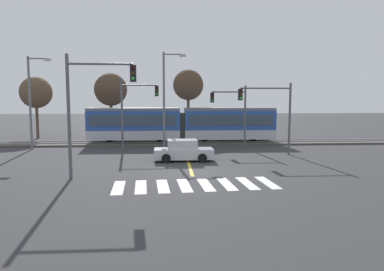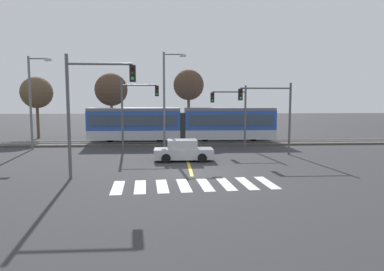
{
  "view_description": "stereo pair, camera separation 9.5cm",
  "coord_description": "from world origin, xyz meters",
  "px_view_note": "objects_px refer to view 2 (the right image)",
  "views": [
    {
      "loc": [
        -1.27,
        -20.14,
        4.26
      ],
      "look_at": [
        0.45,
        6.35,
        1.6
      ],
      "focal_mm": 32.0,
      "sensor_mm": 36.0,
      "label": 1
    },
    {
      "loc": [
        -1.18,
        -20.15,
        4.26
      ],
      "look_at": [
        0.45,
        6.35,
        1.6
      ],
      "focal_mm": 32.0,
      "sensor_mm": 36.0,
      "label": 2
    }
  ],
  "objects_px": {
    "street_lamp_centre": "(166,94)",
    "bare_tree_east": "(189,85)",
    "bare_tree_west": "(111,90)",
    "traffic_light_far_right": "(233,108)",
    "traffic_light_mid_right": "(272,107)",
    "light_rail_tram": "(182,123)",
    "sedan_crossing": "(183,151)",
    "traffic_light_far_left": "(134,104)",
    "bare_tree_far_west": "(37,93)",
    "street_lamp_west": "(32,97)",
    "traffic_light_near_left": "(90,98)"
  },
  "relations": [
    {
      "from": "street_lamp_centre",
      "to": "bare_tree_east",
      "type": "distance_m",
      "value": 8.63
    },
    {
      "from": "bare_tree_west",
      "to": "traffic_light_far_right",
      "type": "bearing_deg",
      "value": -36.86
    },
    {
      "from": "traffic_light_far_right",
      "to": "bare_tree_east",
      "type": "distance_m",
      "value": 9.74
    },
    {
      "from": "bare_tree_west",
      "to": "traffic_light_mid_right",
      "type": "bearing_deg",
      "value": -41.94
    },
    {
      "from": "light_rail_tram",
      "to": "sedan_crossing",
      "type": "distance_m",
      "value": 10.02
    },
    {
      "from": "bare_tree_west",
      "to": "traffic_light_far_left",
      "type": "bearing_deg",
      "value": -70.01
    },
    {
      "from": "sedan_crossing",
      "to": "bare_tree_far_west",
      "type": "xyz_separation_m",
      "value": [
        -16.15,
        15.91,
        4.53
      ]
    },
    {
      "from": "traffic_light_far_right",
      "to": "bare_tree_west",
      "type": "relative_size",
      "value": 0.76
    },
    {
      "from": "street_lamp_centre",
      "to": "traffic_light_far_right",
      "type": "bearing_deg",
      "value": -5.23
    },
    {
      "from": "sedan_crossing",
      "to": "traffic_light_far_left",
      "type": "distance_m",
      "value": 7.54
    },
    {
      "from": "traffic_light_far_left",
      "to": "street_lamp_centre",
      "type": "bearing_deg",
      "value": 25.9
    },
    {
      "from": "light_rail_tram",
      "to": "bare_tree_east",
      "type": "bearing_deg",
      "value": 79.95
    },
    {
      "from": "light_rail_tram",
      "to": "sedan_crossing",
      "type": "height_order",
      "value": "light_rail_tram"
    },
    {
      "from": "traffic_light_mid_right",
      "to": "street_lamp_west",
      "type": "bearing_deg",
      "value": 167.83
    },
    {
      "from": "street_lamp_west",
      "to": "traffic_light_far_left",
      "type": "bearing_deg",
      "value": -7.29
    },
    {
      "from": "sedan_crossing",
      "to": "traffic_light_mid_right",
      "type": "xyz_separation_m",
      "value": [
        7.07,
        2.29,
        3.12
      ]
    },
    {
      "from": "sedan_crossing",
      "to": "bare_tree_east",
      "type": "relative_size",
      "value": 0.54
    },
    {
      "from": "light_rail_tram",
      "to": "traffic_light_near_left",
      "type": "bearing_deg",
      "value": -109.84
    },
    {
      "from": "traffic_light_far_left",
      "to": "traffic_light_far_right",
      "type": "relative_size",
      "value": 1.08
    },
    {
      "from": "light_rail_tram",
      "to": "traffic_light_far_left",
      "type": "bearing_deg",
      "value": -133.83
    },
    {
      "from": "traffic_light_far_right",
      "to": "bare_tree_west",
      "type": "bearing_deg",
      "value": 143.14
    },
    {
      "from": "street_lamp_west",
      "to": "traffic_light_mid_right",
      "type": "bearing_deg",
      "value": -12.17
    },
    {
      "from": "sedan_crossing",
      "to": "street_lamp_centre",
      "type": "xyz_separation_m",
      "value": [
        -1.29,
        6.79,
        4.19
      ]
    },
    {
      "from": "light_rail_tram",
      "to": "traffic_light_mid_right",
      "type": "xyz_separation_m",
      "value": [
        6.8,
        -7.64,
        1.77
      ]
    },
    {
      "from": "traffic_light_far_left",
      "to": "street_lamp_west",
      "type": "relative_size",
      "value": 0.75
    },
    {
      "from": "traffic_light_near_left",
      "to": "street_lamp_centre",
      "type": "xyz_separation_m",
      "value": [
        3.97,
        12.19,
        0.47
      ]
    },
    {
      "from": "sedan_crossing",
      "to": "traffic_light_far_right",
      "type": "relative_size",
      "value": 0.74
    },
    {
      "from": "traffic_light_near_left",
      "to": "traffic_light_far_right",
      "type": "bearing_deg",
      "value": 49.33
    },
    {
      "from": "traffic_light_near_left",
      "to": "bare_tree_far_west",
      "type": "height_order",
      "value": "bare_tree_far_west"
    },
    {
      "from": "traffic_light_mid_right",
      "to": "bare_tree_west",
      "type": "height_order",
      "value": "bare_tree_west"
    },
    {
      "from": "traffic_light_far_left",
      "to": "bare_tree_east",
      "type": "xyz_separation_m",
      "value": [
        5.18,
        9.51,
        2.09
      ]
    },
    {
      "from": "traffic_light_near_left",
      "to": "street_lamp_west",
      "type": "height_order",
      "value": "street_lamp_west"
    },
    {
      "from": "bare_tree_west",
      "to": "bare_tree_east",
      "type": "bearing_deg",
      "value": -3.66
    },
    {
      "from": "bare_tree_far_west",
      "to": "sedan_crossing",
      "type": "bearing_deg",
      "value": -44.56
    },
    {
      "from": "traffic_light_far_left",
      "to": "sedan_crossing",
      "type": "bearing_deg",
      "value": -53.73
    },
    {
      "from": "light_rail_tram",
      "to": "bare_tree_west",
      "type": "relative_size",
      "value": 2.48
    },
    {
      "from": "traffic_light_mid_right",
      "to": "traffic_light_near_left",
      "type": "bearing_deg",
      "value": -148.07
    },
    {
      "from": "traffic_light_far_left",
      "to": "traffic_light_mid_right",
      "type": "bearing_deg",
      "value": -16.0
    },
    {
      "from": "street_lamp_west",
      "to": "bare_tree_west",
      "type": "bearing_deg",
      "value": 59.16
    },
    {
      "from": "traffic_light_far_right",
      "to": "bare_tree_west",
      "type": "xyz_separation_m",
      "value": [
        -12.41,
        9.31,
        1.89
      ]
    },
    {
      "from": "traffic_light_far_left",
      "to": "bare_tree_far_west",
      "type": "distance_m",
      "value": 16.06
    },
    {
      "from": "light_rail_tram",
      "to": "traffic_light_far_right",
      "type": "relative_size",
      "value": 3.26
    },
    {
      "from": "light_rail_tram",
      "to": "traffic_light_far_right",
      "type": "height_order",
      "value": "traffic_light_far_right"
    },
    {
      "from": "traffic_light_near_left",
      "to": "traffic_light_mid_right",
      "type": "height_order",
      "value": "traffic_light_near_left"
    },
    {
      "from": "traffic_light_far_left",
      "to": "street_lamp_centre",
      "type": "relative_size",
      "value": 0.71
    },
    {
      "from": "traffic_light_near_left",
      "to": "traffic_light_mid_right",
      "type": "bearing_deg",
      "value": 31.93
    },
    {
      "from": "sedan_crossing",
      "to": "traffic_light_far_right",
      "type": "height_order",
      "value": "traffic_light_far_right"
    },
    {
      "from": "traffic_light_near_left",
      "to": "traffic_light_far_right",
      "type": "relative_size",
      "value": 1.2
    },
    {
      "from": "light_rail_tram",
      "to": "sedan_crossing",
      "type": "relative_size",
      "value": 4.38
    },
    {
      "from": "traffic_light_far_right",
      "to": "street_lamp_west",
      "type": "relative_size",
      "value": 0.7
    }
  ]
}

